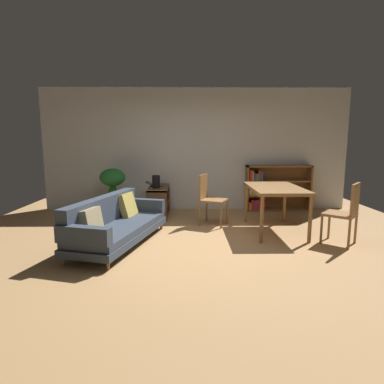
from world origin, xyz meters
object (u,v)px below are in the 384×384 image
desk_speaker (156,182)px  potted_floor_plant (113,183)px  dining_chair_near (210,197)px  dining_chair_far (346,211)px  fabric_couch (115,223)px  dining_table (275,191)px  media_console (159,202)px  open_laptop (156,185)px  bookshelf (273,189)px

desk_speaker → potted_floor_plant: potted_floor_plant is taller
dining_chair_near → dining_chair_far: size_ratio=0.99×
desk_speaker → fabric_couch: bearing=-106.3°
potted_floor_plant → dining_table: potted_floor_plant is taller
fabric_couch → dining_chair_far: (3.46, -0.12, 0.20)m
desk_speaker → dining_chair_near: size_ratio=0.27×
media_console → dining_chair_far: (2.94, -1.92, 0.22)m
dining_table → dining_chair_near: (-1.08, 0.48, -0.18)m
fabric_couch → dining_table: size_ratio=1.56×
fabric_couch → dining_chair_far: size_ratio=2.30×
media_console → open_laptop: (-0.07, 0.13, 0.34)m
desk_speaker → dining_chair_far: bearing=-30.5°
fabric_couch → bookshelf: (3.03, 2.33, 0.17)m
potted_floor_plant → dining_chair_far: (3.91, -2.01, -0.16)m
fabric_couch → dining_chair_near: 1.89m
fabric_couch → open_laptop: bearing=77.0°
fabric_couch → potted_floor_plant: potted_floor_plant is taller
open_laptop → dining_table: size_ratio=0.28×
open_laptop → bookshelf: bookshelf is taller
desk_speaker → dining_chair_far: 3.46m
potted_floor_plant → dining_chair_far: potted_floor_plant is taller
open_laptop → bookshelf: bearing=8.9°
open_laptop → fabric_couch: bearing=-103.0°
potted_floor_plant → bookshelf: bookshelf is taller
media_console → dining_table: dining_table is taller
bookshelf → potted_floor_plant: bearing=-172.9°
open_laptop → dining_table: 2.52m
dining_table → potted_floor_plant: bearing=157.3°
desk_speaker → bookshelf: bearing=15.3°
desk_speaker → potted_floor_plant: bearing=164.3°
fabric_couch → dining_chair_near: size_ratio=2.32×
fabric_couch → dining_table: bearing=13.4°
dining_chair_near → potted_floor_plant: bearing=158.0°
dining_chair_far → bookshelf: size_ratio=0.66×
fabric_couch → dining_chair_far: bearing=-2.0°
fabric_couch → dining_chair_far: dining_chair_far is taller
media_console → open_laptop: open_laptop is taller
open_laptop → media_console: bearing=-60.8°
potted_floor_plant → dining_chair_far: bearing=-27.3°
open_laptop → potted_floor_plant: 0.90m
open_laptop → dining_chair_far: bearing=-34.2°
fabric_couch → dining_chair_far: 3.46m
fabric_couch → dining_table: 2.70m
fabric_couch → desk_speaker: bearing=73.7°
potted_floor_plant → bookshelf: 3.51m
open_laptop → potted_floor_plant: size_ratio=0.40×
open_laptop → desk_speaker: size_ratio=1.58×
media_console → dining_chair_near: dining_chair_near is taller
media_console → dining_table: 2.43m
fabric_couch → dining_table: dining_table is taller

